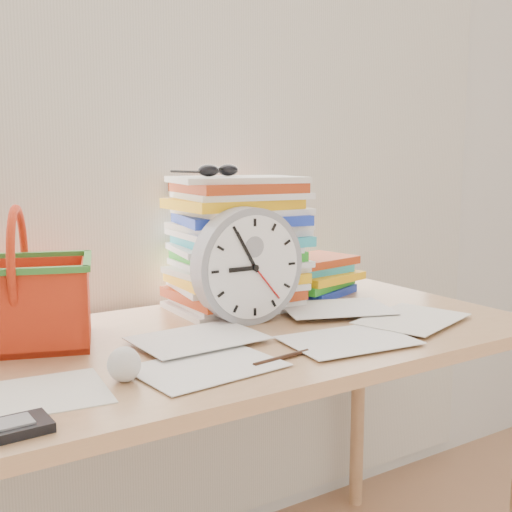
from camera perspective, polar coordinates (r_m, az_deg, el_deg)
curtain at (r=1.73m, az=-8.90°, el=14.04°), size 2.40×0.01×2.50m
desk at (r=1.46m, az=-2.18°, el=-9.77°), size 1.40×0.70×0.75m
paper_stack at (r=1.65m, az=-1.78°, el=1.16°), size 0.36×0.30×0.34m
clock at (r=1.50m, az=-0.74°, el=-0.87°), size 0.27×0.05×0.27m
sunglasses at (r=1.62m, az=-3.36°, el=7.62°), size 0.17×0.15×0.03m
book_stack at (r=1.83m, az=5.13°, el=-1.79°), size 0.30×0.25×0.11m
basket at (r=1.41m, az=-20.31°, el=-1.81°), size 0.34×0.30×0.29m
crumpled_ball at (r=1.16m, az=-11.68°, el=-9.38°), size 0.06×0.06×0.06m
pen at (r=1.26m, az=2.31°, el=-9.03°), size 0.14×0.03×0.01m
scattered_papers at (r=1.43m, az=-2.20°, el=-6.71°), size 1.26×0.42×0.02m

